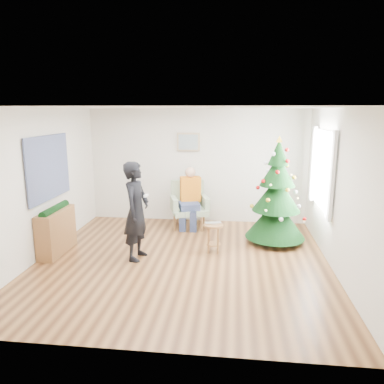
# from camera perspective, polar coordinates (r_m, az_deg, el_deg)

# --- Properties ---
(floor) EXTENTS (5.00, 5.00, 0.00)m
(floor) POSITION_cam_1_polar(r_m,az_deg,el_deg) (6.59, -1.49, -10.49)
(floor) COLOR brown
(floor) RESTS_ON ground
(ceiling) EXTENTS (5.00, 5.00, 0.00)m
(ceiling) POSITION_cam_1_polar(r_m,az_deg,el_deg) (6.07, -1.63, 12.74)
(ceiling) COLOR white
(ceiling) RESTS_ON wall_back
(wall_back) EXTENTS (5.00, 0.00, 5.00)m
(wall_back) POSITION_cam_1_polar(r_m,az_deg,el_deg) (8.65, 0.79, 4.00)
(wall_back) COLOR silver
(wall_back) RESTS_ON floor
(wall_front) EXTENTS (5.00, 0.00, 5.00)m
(wall_front) POSITION_cam_1_polar(r_m,az_deg,el_deg) (3.83, -6.89, -6.95)
(wall_front) COLOR silver
(wall_front) RESTS_ON floor
(wall_left) EXTENTS (0.00, 5.00, 5.00)m
(wall_left) POSITION_cam_1_polar(r_m,az_deg,el_deg) (7.00, -22.26, 1.08)
(wall_left) COLOR silver
(wall_left) RESTS_ON floor
(wall_right) EXTENTS (0.00, 5.00, 5.00)m
(wall_right) POSITION_cam_1_polar(r_m,az_deg,el_deg) (6.35, 21.36, 0.07)
(wall_right) COLOR silver
(wall_right) RESTS_ON floor
(window_panel) EXTENTS (0.04, 1.30, 1.40)m
(window_panel) POSITION_cam_1_polar(r_m,az_deg,el_deg) (7.27, 19.31, 3.29)
(window_panel) COLOR white
(window_panel) RESTS_ON wall_right
(curtains) EXTENTS (0.05, 1.75, 1.50)m
(curtains) POSITION_cam_1_polar(r_m,az_deg,el_deg) (7.26, 19.08, 3.30)
(curtains) COLOR white
(curtains) RESTS_ON wall_right
(christmas_tree) EXTENTS (1.16, 1.16, 2.10)m
(christmas_tree) POSITION_cam_1_polar(r_m,az_deg,el_deg) (7.40, 12.76, -0.54)
(christmas_tree) COLOR #3F2816
(christmas_tree) RESTS_ON floor
(stool) EXTENTS (0.36, 0.36, 0.54)m
(stool) POSITION_cam_1_polar(r_m,az_deg,el_deg) (6.89, 3.28, -7.00)
(stool) COLOR brown
(stool) RESTS_ON floor
(laptop) EXTENTS (0.33, 0.26, 0.02)m
(laptop) POSITION_cam_1_polar(r_m,az_deg,el_deg) (6.81, 3.31, -4.83)
(laptop) COLOR silver
(laptop) RESTS_ON stool
(armchair) EXTENTS (0.93, 0.90, 1.02)m
(armchair) POSITION_cam_1_polar(r_m,az_deg,el_deg) (8.36, -0.44, -2.75)
(armchair) COLOR #94AD8B
(armchair) RESTS_ON floor
(seated_person) EXTENTS (0.53, 0.69, 1.34)m
(seated_person) POSITION_cam_1_polar(r_m,az_deg,el_deg) (8.22, -0.36, -0.77)
(seated_person) COLOR navy
(seated_person) RESTS_ON armchair
(standing_man) EXTENTS (0.50, 0.68, 1.72)m
(standing_man) POSITION_cam_1_polar(r_m,az_deg,el_deg) (6.52, -8.47, -2.89)
(standing_man) COLOR black
(standing_man) RESTS_ON floor
(game_controller) EXTENTS (0.05, 0.13, 0.04)m
(game_controller) POSITION_cam_1_polar(r_m,az_deg,el_deg) (6.37, -7.02, -0.54)
(game_controller) COLOR white
(game_controller) RESTS_ON standing_man
(console) EXTENTS (0.31, 1.00, 0.80)m
(console) POSITION_cam_1_polar(r_m,az_deg,el_deg) (7.26, -19.96, -5.70)
(console) COLOR brown
(console) RESTS_ON floor
(garland) EXTENTS (0.14, 0.90, 0.14)m
(garland) POSITION_cam_1_polar(r_m,az_deg,el_deg) (7.15, -20.21, -2.50)
(garland) COLOR black
(garland) RESTS_ON console
(tapestry) EXTENTS (0.03, 1.50, 1.15)m
(tapestry) POSITION_cam_1_polar(r_m,az_deg,el_deg) (7.20, -21.00, 3.49)
(tapestry) COLOR black
(tapestry) RESTS_ON wall_left
(framed_picture) EXTENTS (0.52, 0.05, 0.42)m
(framed_picture) POSITION_cam_1_polar(r_m,az_deg,el_deg) (8.57, -0.56, 7.63)
(framed_picture) COLOR tan
(framed_picture) RESTS_ON wall_back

